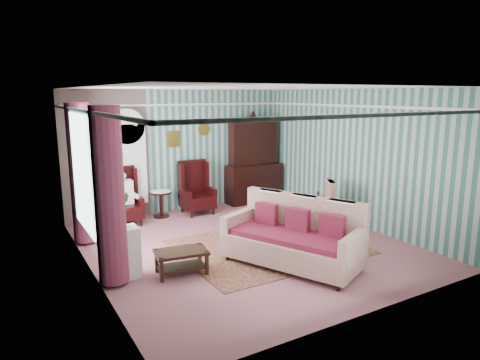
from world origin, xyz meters
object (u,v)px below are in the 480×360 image
sofa (292,237)px  wingback_left (123,196)px  wingback_right (197,188)px  seated_woman (123,198)px  dresser_hutch (254,158)px  nest_table (316,204)px  floral_armchair (315,206)px  round_side_table (161,204)px  coffee_table (181,262)px  bookcase (128,170)px  plant_stand (121,253)px

sofa → wingback_left: bearing=0.8°
wingback_right → seated_woman: size_ratio=1.06×
dresser_hutch → nest_table: (0.57, -1.82, -0.91)m
nest_table → floral_armchair: 0.95m
sofa → round_side_table: bearing=-12.1°
round_side_table → sofa: bearing=-77.4°
round_side_table → floral_armchair: (2.56, -2.40, 0.16)m
floral_armchair → sofa: bearing=162.0°
wingback_right → round_side_table: wingback_right is taller
seated_woman → coffee_table: bearing=-88.8°
round_side_table → floral_armchair: size_ratio=0.65×
floral_armchair → seated_woman: bearing=89.0°
bookcase → seated_woman: bookcase is taller
wingback_left → nest_table: wingback_left is taller
round_side_table → nest_table: 3.60m
wingback_left → bookcase: bearing=57.3°
bookcase → nest_table: 4.37m
bookcase → sofa: size_ratio=0.99×
seated_woman → bookcase: bearing=57.3°
nest_table → floral_armchair: (-0.61, -0.70, 0.19)m
wingback_right → bookcase: bearing=165.4°
seated_woman → coffee_table: size_ratio=1.46×
bookcase → floral_armchair: (3.21, -2.64, -0.66)m
wingback_right → seated_woman: (-1.75, 0.00, -0.04)m
bookcase → wingback_right: bookcase is taller
seated_woman → nest_table: size_ratio=2.19×
wingback_right → round_side_table: (-0.85, 0.15, -0.33)m
wingback_right → floral_armchair: wingback_right is taller
dresser_hutch → seated_woman: 3.56m
wingback_left → sofa: (1.75, -3.68, -0.12)m
bookcase → wingback_right: size_ratio=1.79×
bookcase → floral_armchair: 4.21m
dresser_hutch → bookcase: bearing=177.9°
coffee_table → dresser_hutch: bearing=44.1°
wingback_left → wingback_right: 1.75m
wingback_left → plant_stand: (-0.80, -2.75, -0.22)m
bookcase → plant_stand: bookcase is taller
wingback_right → seated_woman: bearing=180.0°
coffee_table → floral_armchair: bearing=13.5°
seated_woman → round_side_table: seated_woman is taller
dresser_hutch → round_side_table: (-2.60, -0.12, -0.88)m
round_side_table → floral_armchair: floral_armchair is taller
seated_woman → plant_stand: size_ratio=1.47×
plant_stand → sofa: size_ratio=0.35×
bookcase → plant_stand: bearing=-108.5°
seated_woman → floral_armchair: 4.13m
dresser_hutch → plant_stand: 5.31m
round_side_table → sofa: sofa is taller
plant_stand → dresser_hutch: bearing=35.1°
round_side_table → wingback_right: bearing=-10.0°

